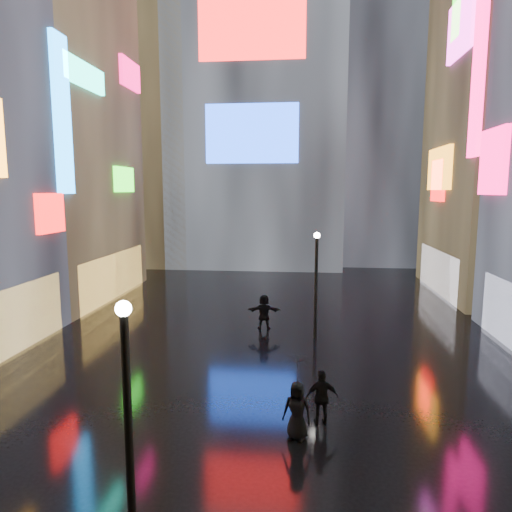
# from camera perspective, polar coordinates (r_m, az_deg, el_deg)

# --- Properties ---
(ground) EXTENTS (140.00, 140.00, 0.00)m
(ground) POSITION_cam_1_polar(r_m,az_deg,el_deg) (24.09, 2.03, -9.12)
(ground) COLOR black
(ground) RESTS_ON ground
(building_left_far) EXTENTS (10.28, 12.00, 22.00)m
(building_left_far) POSITION_cam_1_polar(r_m,az_deg,el_deg) (34.07, -25.83, 13.82)
(building_left_far) COLOR black
(building_left_far) RESTS_ON ground
(tower_main) EXTENTS (16.00, 14.20, 42.00)m
(tower_main) POSITION_cam_1_polar(r_m,az_deg,el_deg) (49.13, 0.49, 24.55)
(tower_main) COLOR black
(tower_main) RESTS_ON ground
(tower_flank_right) EXTENTS (12.00, 12.00, 34.00)m
(tower_flank_right) POSITION_cam_1_polar(r_m,az_deg,el_deg) (50.47, 15.24, 19.15)
(tower_flank_right) COLOR black
(tower_flank_right) RESTS_ON ground
(tower_flank_left) EXTENTS (10.00, 10.00, 26.00)m
(tower_flank_left) POSITION_cam_1_polar(r_m,az_deg,el_deg) (47.92, -13.44, 14.96)
(tower_flank_left) COLOR black
(tower_flank_left) RESTS_ON ground
(lamp_near) EXTENTS (0.30, 0.30, 5.20)m
(lamp_near) POSITION_cam_1_polar(r_m,az_deg,el_deg) (9.35, -15.70, -18.93)
(lamp_near) COLOR black
(lamp_near) RESTS_ON ground
(lamp_far) EXTENTS (0.30, 0.30, 5.20)m
(lamp_far) POSITION_cam_1_polar(r_m,az_deg,el_deg) (22.19, 7.53, -2.84)
(lamp_far) COLOR black
(lamp_far) RESTS_ON ground
(pedestrian_3) EXTENTS (1.06, 0.58, 1.72)m
(pedestrian_3) POSITION_cam_1_polar(r_m,az_deg,el_deg) (14.80, 8.24, -17.10)
(pedestrian_3) COLOR black
(pedestrian_3) RESTS_ON ground
(pedestrian_4) EXTENTS (0.95, 0.74, 1.71)m
(pedestrian_4) POSITION_cam_1_polar(r_m,az_deg,el_deg) (13.98, 5.16, -18.68)
(pedestrian_4) COLOR black
(pedestrian_4) RESTS_ON ground
(pedestrian_5) EXTENTS (1.74, 0.66, 1.84)m
(pedestrian_5) POSITION_cam_1_polar(r_m,az_deg,el_deg) (23.81, 1.01, -7.01)
(pedestrian_5) COLOR black
(pedestrian_5) RESTS_ON ground
(umbrella_2) EXTENTS (0.94, 0.95, 0.82)m
(umbrella_2) POSITION_cam_1_polar(r_m,az_deg,el_deg) (13.45, 5.23, -13.88)
(umbrella_2) COLOR black
(umbrella_2) RESTS_ON pedestrian_4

